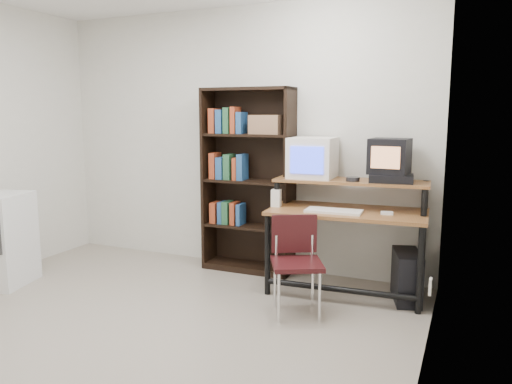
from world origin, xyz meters
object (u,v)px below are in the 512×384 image
at_px(crt_tv, 390,156).
at_px(pc_tower, 407,276).
at_px(computer_desk, 348,213).
at_px(bookshelf, 249,178).
at_px(crt_monitor, 313,158).
at_px(school_chair, 296,255).

xyz_separation_m(crt_tv, pc_tower, (0.21, -0.17, -0.99)).
distance_m(computer_desk, pc_tower, 0.72).
bearing_deg(bookshelf, crt_monitor, -8.43).
xyz_separation_m(computer_desk, pc_tower, (0.52, -0.03, -0.49)).
bearing_deg(crt_tv, school_chair, -123.74).
bearing_deg(pc_tower, bookshelf, 155.19).
bearing_deg(bookshelf, pc_tower, -9.93).
relative_size(computer_desk, pc_tower, 3.05).
relative_size(computer_desk, crt_monitor, 3.26).
relative_size(crt_monitor, crt_tv, 1.24).
bearing_deg(computer_desk, school_chair, -116.45).
distance_m(computer_desk, crt_tv, 0.61).
distance_m(crt_monitor, school_chair, 1.03).
distance_m(computer_desk, bookshelf, 1.10).
xyz_separation_m(crt_tv, school_chair, (-0.58, -0.75, -0.73)).
xyz_separation_m(pc_tower, school_chair, (-0.78, -0.59, 0.26)).
height_order(crt_monitor, pc_tower, crt_monitor).
relative_size(crt_tv, bookshelf, 0.19).
bearing_deg(bookshelf, school_chair, -47.56).
relative_size(crt_tv, school_chair, 0.44).
distance_m(computer_desk, school_chair, 0.71).
bearing_deg(pc_tower, crt_monitor, 154.05).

